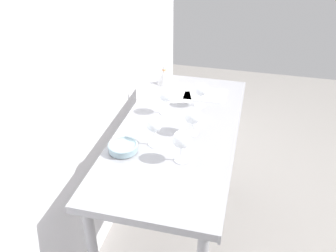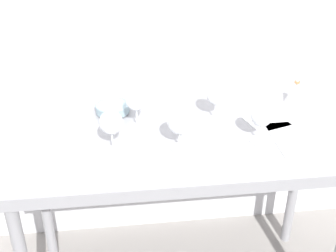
% 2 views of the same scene
% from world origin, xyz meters
% --- Properties ---
extents(ground_plane, '(6.00, 6.00, 0.00)m').
position_xyz_m(ground_plane, '(0.00, 0.00, 0.00)').
color(ground_plane, gray).
extents(back_wall, '(3.80, 0.04, 2.60)m').
position_xyz_m(back_wall, '(0.00, 0.49, 1.30)').
color(back_wall, silver).
rests_on(back_wall, ground_plane).
extents(steel_counter, '(1.40, 0.65, 0.90)m').
position_xyz_m(steel_counter, '(0.00, -0.01, 0.79)').
color(steel_counter, '#939398').
rests_on(steel_counter, ground_plane).
extents(wine_glass_near_center, '(0.09, 0.09, 0.16)m').
position_xyz_m(wine_glass_near_center, '(-0.02, -0.09, 1.01)').
color(wine_glass_near_center, white).
rests_on(wine_glass_near_center, steel_counter).
extents(wine_glass_far_right, '(0.08, 0.08, 0.16)m').
position_xyz_m(wine_glass_far_right, '(0.16, 0.10, 1.01)').
color(wine_glass_far_right, white).
rests_on(wine_glass_far_right, steel_counter).
extents(wine_glass_near_left, '(0.09, 0.09, 0.17)m').
position_xyz_m(wine_glass_near_left, '(-0.28, -0.08, 1.02)').
color(wine_glass_near_left, white).
rests_on(wine_glass_near_left, steel_counter).
extents(wine_glass_far_left, '(0.08, 0.08, 0.17)m').
position_xyz_m(wine_glass_far_left, '(-0.18, 0.08, 1.02)').
color(wine_glass_far_left, white).
rests_on(wine_glass_far_left, steel_counter).
extents(wine_glass_near_right, '(0.08, 0.08, 0.15)m').
position_xyz_m(wine_glass_near_right, '(0.29, -0.08, 1.01)').
color(wine_glass_near_right, white).
rests_on(wine_glass_near_right, steel_counter).
extents(tasting_sheet_upper, '(0.22, 0.28, 0.00)m').
position_xyz_m(tasting_sheet_upper, '(0.35, 0.11, 0.90)').
color(tasting_sheet_upper, white).
rests_on(tasting_sheet_upper, steel_counter).
extents(tasting_sheet_lower, '(0.20, 0.28, 0.00)m').
position_xyz_m(tasting_sheet_lower, '(0.45, -0.09, 0.90)').
color(tasting_sheet_lower, white).
rests_on(tasting_sheet_lower, steel_counter).
extents(tasting_bowl, '(0.15, 0.15, 0.05)m').
position_xyz_m(tasting_bowl, '(-0.27, 0.22, 0.92)').
color(tasting_bowl, '#4C4C4C').
rests_on(tasting_bowl, steel_counter).
extents(decanter_funnel, '(0.09, 0.09, 0.15)m').
position_xyz_m(decanter_funnel, '(0.54, 0.22, 0.95)').
color(decanter_funnel, silver).
rests_on(decanter_funnel, steel_counter).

